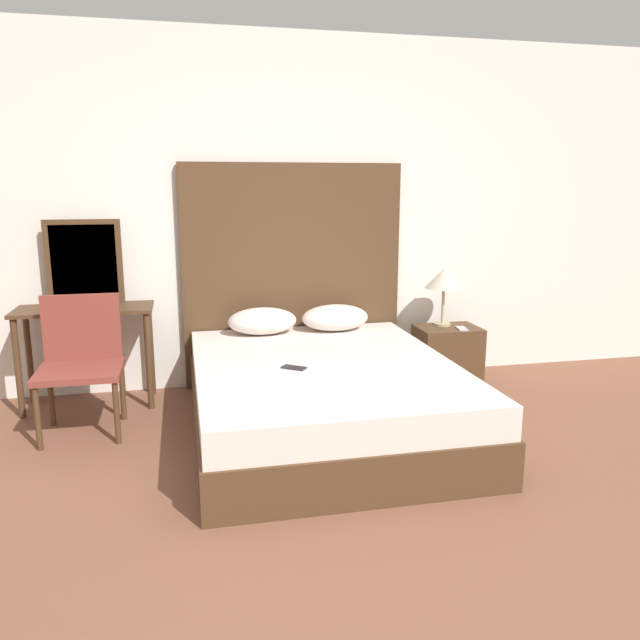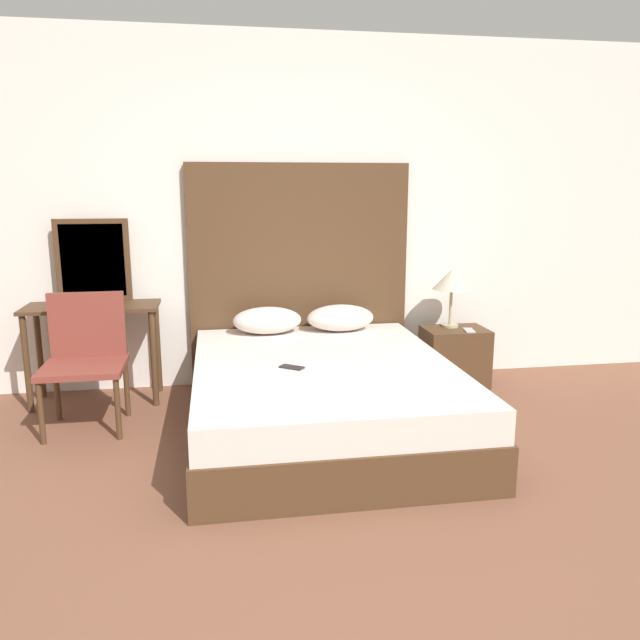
{
  "view_description": "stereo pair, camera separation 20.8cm",
  "coord_description": "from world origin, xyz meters",
  "px_view_note": "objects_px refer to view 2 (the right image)",
  "views": [
    {
      "loc": [
        -0.78,
        -2.23,
        1.57
      ],
      "look_at": [
        0.08,
        1.61,
        0.72
      ],
      "focal_mm": 35.0,
      "sensor_mm": 36.0,
      "label": 1
    },
    {
      "loc": [
        -0.58,
        -2.27,
        1.57
      ],
      "look_at": [
        0.08,
        1.61,
        0.72
      ],
      "focal_mm": 35.0,
      "sensor_mm": 36.0,
      "label": 2
    }
  ],
  "objects_px": {
    "bed": "(323,397)",
    "chair": "(85,352)",
    "vanity_desk": "(93,325)",
    "table_lamp": "(452,280)",
    "phone_on_nightstand": "(469,330)",
    "phone_on_bed": "(292,367)",
    "nightstand": "(454,357)"
  },
  "relations": [
    {
      "from": "nightstand",
      "to": "vanity_desk",
      "type": "relative_size",
      "value": 0.52
    },
    {
      "from": "table_lamp",
      "to": "phone_on_bed",
      "type": "bearing_deg",
      "value": -145.27
    },
    {
      "from": "nightstand",
      "to": "vanity_desk",
      "type": "xyz_separation_m",
      "value": [
        -2.75,
        0.06,
        0.35
      ]
    },
    {
      "from": "bed",
      "to": "phone_on_bed",
      "type": "relative_size",
      "value": 13.03
    },
    {
      "from": "nightstand",
      "to": "phone_on_nightstand",
      "type": "xyz_separation_m",
      "value": [
        0.07,
        -0.09,
        0.23
      ]
    },
    {
      "from": "bed",
      "to": "chair",
      "type": "distance_m",
      "value": 1.58
    },
    {
      "from": "bed",
      "to": "vanity_desk",
      "type": "xyz_separation_m",
      "value": [
        -1.55,
        0.84,
        0.35
      ]
    },
    {
      "from": "phone_on_nightstand",
      "to": "chair",
      "type": "bearing_deg",
      "value": -173.43
    },
    {
      "from": "table_lamp",
      "to": "bed",
      "type": "bearing_deg",
      "value": -144.02
    },
    {
      "from": "phone_on_bed",
      "to": "vanity_desk",
      "type": "bearing_deg",
      "value": 144.55
    },
    {
      "from": "bed",
      "to": "phone_on_nightstand",
      "type": "distance_m",
      "value": 1.47
    },
    {
      "from": "bed",
      "to": "chair",
      "type": "relative_size",
      "value": 2.41
    },
    {
      "from": "nightstand",
      "to": "vanity_desk",
      "type": "height_order",
      "value": "vanity_desk"
    },
    {
      "from": "bed",
      "to": "phone_on_nightstand",
      "type": "bearing_deg",
      "value": 28.53
    },
    {
      "from": "bed",
      "to": "phone_on_nightstand",
      "type": "xyz_separation_m",
      "value": [
        1.28,
        0.69,
        0.23
      ]
    },
    {
      "from": "phone_on_nightstand",
      "to": "vanity_desk",
      "type": "distance_m",
      "value": 2.83
    },
    {
      "from": "table_lamp",
      "to": "phone_on_nightstand",
      "type": "height_order",
      "value": "table_lamp"
    },
    {
      "from": "phone_on_nightstand",
      "to": "table_lamp",
      "type": "bearing_deg",
      "value": 119.94
    },
    {
      "from": "vanity_desk",
      "to": "chair",
      "type": "distance_m",
      "value": 0.48
    },
    {
      "from": "phone_on_nightstand",
      "to": "vanity_desk",
      "type": "height_order",
      "value": "vanity_desk"
    },
    {
      "from": "bed",
      "to": "phone_on_nightstand",
      "type": "height_order",
      "value": "phone_on_nightstand"
    },
    {
      "from": "vanity_desk",
      "to": "chair",
      "type": "bearing_deg",
      "value": -86.45
    },
    {
      "from": "phone_on_bed",
      "to": "table_lamp",
      "type": "xyz_separation_m",
      "value": [
        1.39,
        0.97,
        0.36
      ]
    },
    {
      "from": "table_lamp",
      "to": "phone_on_nightstand",
      "type": "distance_m",
      "value": 0.42
    },
    {
      "from": "vanity_desk",
      "to": "chair",
      "type": "relative_size",
      "value": 1.07
    },
    {
      "from": "nightstand",
      "to": "vanity_desk",
      "type": "bearing_deg",
      "value": 178.85
    },
    {
      "from": "table_lamp",
      "to": "chair",
      "type": "bearing_deg",
      "value": -169.79
    },
    {
      "from": "bed",
      "to": "nightstand",
      "type": "distance_m",
      "value": 1.44
    },
    {
      "from": "bed",
      "to": "nightstand",
      "type": "height_order",
      "value": "bed"
    },
    {
      "from": "nightstand",
      "to": "phone_on_nightstand",
      "type": "bearing_deg",
      "value": -51.16
    },
    {
      "from": "phone_on_bed",
      "to": "phone_on_nightstand",
      "type": "distance_m",
      "value": 1.69
    },
    {
      "from": "bed",
      "to": "table_lamp",
      "type": "relative_size",
      "value": 4.51
    }
  ]
}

